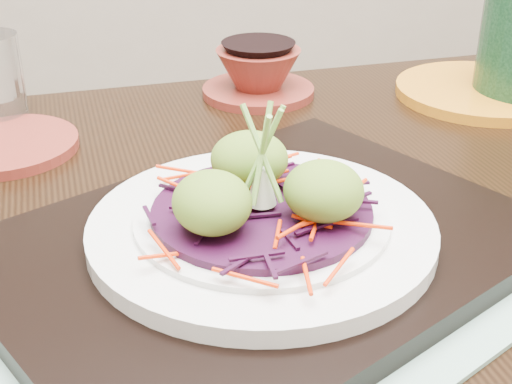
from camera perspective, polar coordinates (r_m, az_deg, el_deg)
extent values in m
cube|color=black|center=(0.64, -4.03, -3.45)|extent=(1.16, 0.81, 0.04)
cube|color=black|center=(1.26, 16.48, -6.30)|extent=(0.06, 0.06, 0.66)
cube|color=gray|center=(0.57, 0.44, -5.37)|extent=(0.59, 0.55, 0.00)
cube|color=black|center=(0.56, 0.45, -4.39)|extent=(0.51, 0.46, 0.02)
cylinder|color=silver|center=(0.55, 0.45, -2.93)|extent=(0.27, 0.27, 0.01)
cylinder|color=silver|center=(0.55, 0.46, -2.11)|extent=(0.20, 0.20, 0.01)
cylinder|color=black|center=(0.54, 0.46, -1.55)|extent=(0.17, 0.17, 0.01)
ellipsoid|color=#567422|center=(0.51, -3.51, -0.89)|extent=(0.06, 0.06, 0.05)
ellipsoid|color=#567422|center=(0.52, 5.44, 0.05)|extent=(0.06, 0.06, 0.05)
ellipsoid|color=#567422|center=(0.57, -0.51, 2.61)|extent=(0.06, 0.06, 0.05)
cylinder|color=maroon|center=(0.80, -19.57, 3.53)|extent=(0.18, 0.18, 0.01)
cylinder|color=maroon|center=(0.92, 0.18, 8.08)|extent=(0.18, 0.18, 0.01)
cylinder|color=#BE6F15|center=(0.95, 17.66, 7.68)|extent=(0.29, 0.29, 0.01)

